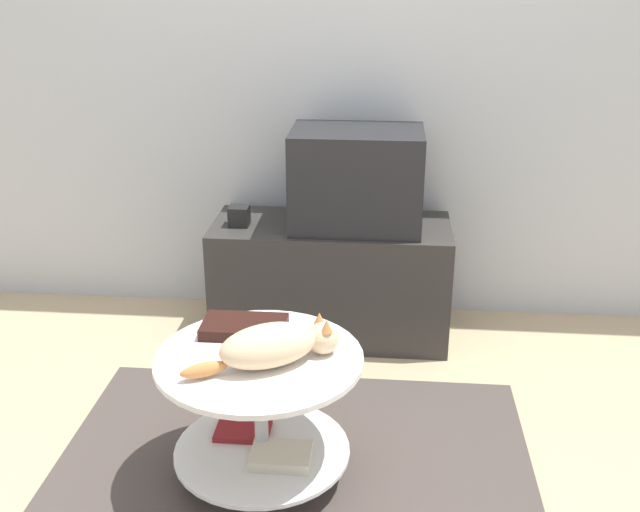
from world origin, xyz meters
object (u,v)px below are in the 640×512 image
(speaker, at_px, (239,216))
(dvd_box, at_px, (244,327))
(tv, at_px, (357,179))
(cat, at_px, (274,345))

(speaker, xyz_separation_m, dvd_box, (0.18, -0.87, -0.08))
(tv, relative_size, dvd_box, 2.02)
(speaker, bearing_deg, dvd_box, -78.25)
(tv, height_order, cat, tv)
(tv, xyz_separation_m, dvd_box, (-0.32, -0.90, -0.25))
(tv, bearing_deg, dvd_box, -109.55)
(dvd_box, xyz_separation_m, cat, (0.13, -0.19, 0.04))
(dvd_box, bearing_deg, speaker, 101.75)
(tv, distance_m, dvd_box, 0.99)
(tv, xyz_separation_m, cat, (-0.19, -1.09, -0.21))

